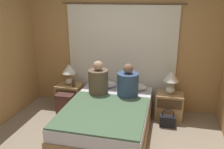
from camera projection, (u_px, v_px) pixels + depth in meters
wall_back at (121, 49)px, 4.87m from camera, size 4.06×0.06×2.50m
curtain_panel at (121, 58)px, 4.87m from camera, size 2.43×0.02×2.16m
bed at (108, 118)px, 4.14m from camera, size 1.41×2.03×0.51m
nightstand_left at (70, 96)px, 5.06m from camera, size 0.51×0.39×0.51m
nightstand_right at (169, 106)px, 4.60m from camera, size 0.51×0.39×0.51m
lamp_left at (69, 71)px, 4.91m from camera, size 0.29×0.29×0.44m
lamp_right at (171, 79)px, 4.45m from camera, size 0.29×0.29×0.44m
pillow_left at (103, 84)px, 4.86m from camera, size 0.56×0.32×0.12m
pillow_right at (133, 86)px, 4.72m from camera, size 0.56×0.32×0.12m
blanket_on_bed at (103, 112)px, 3.78m from camera, size 1.35×1.39×0.03m
person_left_in_bed at (98, 81)px, 4.45m from camera, size 0.37×0.37×0.65m
person_right_in_bed at (128, 84)px, 4.33m from camera, size 0.39×0.39×0.63m
beer_bottle_on_left_stand at (73, 83)px, 4.83m from camera, size 0.06×0.06×0.21m
backpack_on_floor at (65, 103)px, 4.74m from camera, size 0.35×0.21×0.44m
handbag_on_floor at (168, 121)px, 4.33m from camera, size 0.28×0.14×0.35m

